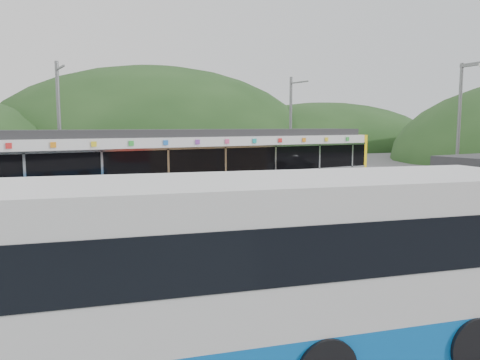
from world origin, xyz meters
TOP-DOWN VIEW (x-y plane):
  - ground at (0.00, 0.00)m, footprint 120.00×120.00m
  - hills at (6.19, 5.29)m, footprint 146.00×149.00m
  - platform at (0.00, 3.30)m, footprint 26.00×3.20m
  - yellow_line at (0.00, 2.00)m, footprint 26.00×0.10m
  - train at (-0.59, 6.00)m, footprint 20.44×3.01m
  - catenary_mast_west at (-7.00, 8.56)m, footprint 0.18×1.80m
  - catenary_mast_east at (7.00, 8.56)m, footprint 0.18×1.80m
  - bus at (-7.96, -8.94)m, footprint 11.67×5.54m
  - lamp_post at (4.54, -4.85)m, footprint 0.37×1.10m

SIDE VIEW (x-z plane):
  - ground at x=0.00m, z-range 0.00..0.00m
  - hills at x=6.19m, z-range -13.00..13.00m
  - platform at x=0.00m, z-range 0.00..0.30m
  - yellow_line at x=0.00m, z-range 0.30..0.31m
  - bus at x=-7.96m, z-range -0.05..3.05m
  - train at x=-0.59m, z-range 0.19..3.93m
  - catenary_mast_west at x=-7.00m, z-range 0.15..7.15m
  - catenary_mast_east at x=7.00m, z-range 0.15..7.15m
  - lamp_post at x=4.54m, z-range 0.60..6.80m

